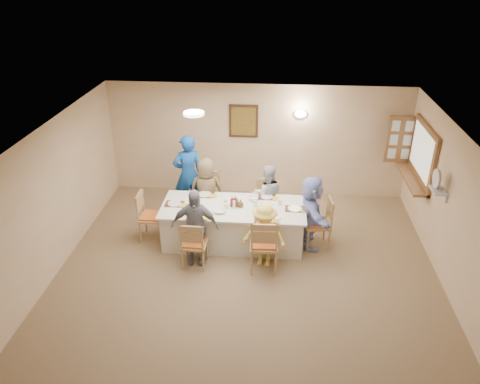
# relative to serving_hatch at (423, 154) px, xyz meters

# --- Properties ---
(ground) EXTENTS (7.00, 7.00, 0.00)m
(ground) POSITION_rel_serving_hatch_xyz_m (-3.21, -2.40, -1.50)
(ground) COLOR brown
(room_walls) EXTENTS (7.00, 7.00, 7.00)m
(room_walls) POSITION_rel_serving_hatch_xyz_m (-3.21, -2.40, 0.01)
(room_walls) COLOR tan
(room_walls) RESTS_ON ground
(wall_picture) EXTENTS (0.62, 0.05, 0.72)m
(wall_picture) POSITION_rel_serving_hatch_xyz_m (-3.51, 1.06, 0.20)
(wall_picture) COLOR #432917
(wall_picture) RESTS_ON room_walls
(wall_sconce) EXTENTS (0.26, 0.09, 0.18)m
(wall_sconce) POSITION_rel_serving_hatch_xyz_m (-2.31, 1.04, 0.40)
(wall_sconce) COLOR white
(wall_sconce) RESTS_ON room_walls
(ceiling_light) EXTENTS (0.36, 0.36, 0.05)m
(ceiling_light) POSITION_rel_serving_hatch_xyz_m (-4.21, -0.90, 0.97)
(ceiling_light) COLOR white
(ceiling_light) RESTS_ON room_walls
(serving_hatch) EXTENTS (0.06, 1.50, 1.15)m
(serving_hatch) POSITION_rel_serving_hatch_xyz_m (0.00, 0.00, 0.00)
(serving_hatch) COLOR brown
(serving_hatch) RESTS_ON room_walls
(hatch_sill) EXTENTS (0.30, 1.50, 0.05)m
(hatch_sill) POSITION_rel_serving_hatch_xyz_m (-0.12, 0.00, -0.53)
(hatch_sill) COLOR brown
(hatch_sill) RESTS_ON room_walls
(shutter_door) EXTENTS (0.55, 0.04, 1.00)m
(shutter_door) POSITION_rel_serving_hatch_xyz_m (-0.26, 0.76, 0.00)
(shutter_door) COLOR brown
(shutter_door) RESTS_ON room_walls
(fan_shelf) EXTENTS (0.22, 0.36, 0.03)m
(fan_shelf) POSITION_rel_serving_hatch_xyz_m (-0.08, -1.35, -0.10)
(fan_shelf) COLOR white
(fan_shelf) RESTS_ON room_walls
(desk_fan) EXTENTS (0.30, 0.30, 0.28)m
(desk_fan) POSITION_rel_serving_hatch_xyz_m (-0.11, -1.35, 0.05)
(desk_fan) COLOR #A5A5A8
(desk_fan) RESTS_ON fan_shelf
(dining_table) EXTENTS (2.65, 1.12, 0.76)m
(dining_table) POSITION_rel_serving_hatch_xyz_m (-3.53, -1.03, -1.12)
(dining_table) COLOR white
(dining_table) RESTS_ON ground
(chair_back_left) EXTENTS (0.56, 0.56, 1.01)m
(chair_back_left) POSITION_rel_serving_hatch_xyz_m (-4.13, -0.23, -0.99)
(chair_back_left) COLOR tan
(chair_back_left) RESTS_ON ground
(chair_back_right) EXTENTS (0.50, 0.50, 0.89)m
(chair_back_right) POSITION_rel_serving_hatch_xyz_m (-2.93, -0.23, -1.05)
(chair_back_right) COLOR tan
(chair_back_right) RESTS_ON ground
(chair_front_left) EXTENTS (0.45, 0.45, 0.92)m
(chair_front_left) POSITION_rel_serving_hatch_xyz_m (-4.13, -1.83, -1.04)
(chair_front_left) COLOR tan
(chair_front_left) RESTS_ON ground
(chair_front_right) EXTENTS (0.51, 0.51, 1.03)m
(chair_front_right) POSITION_rel_serving_hatch_xyz_m (-2.93, -1.83, -0.98)
(chair_front_right) COLOR tan
(chair_front_right) RESTS_ON ground
(chair_left_end) EXTENTS (0.46, 0.46, 0.97)m
(chair_left_end) POSITION_rel_serving_hatch_xyz_m (-5.08, -1.03, -1.02)
(chair_left_end) COLOR tan
(chair_left_end) RESTS_ON ground
(chair_right_end) EXTENTS (0.53, 0.53, 0.98)m
(chair_right_end) POSITION_rel_serving_hatch_xyz_m (-1.98, -1.03, -1.01)
(chair_right_end) COLOR tan
(chair_right_end) RESTS_ON ground
(diner_back_left) EXTENTS (0.78, 0.59, 1.40)m
(diner_back_left) POSITION_rel_serving_hatch_xyz_m (-4.13, -0.35, -0.80)
(diner_back_left) COLOR brown
(diner_back_left) RESTS_ON ground
(diner_back_right) EXTENTS (0.78, 0.68, 1.31)m
(diner_back_right) POSITION_rel_serving_hatch_xyz_m (-2.93, -0.35, -0.85)
(diner_back_right) COLOR #B1B2C0
(diner_back_right) RESTS_ON ground
(diner_front_left) EXTENTS (0.84, 0.37, 1.42)m
(diner_front_left) POSITION_rel_serving_hatch_xyz_m (-4.13, -1.71, -0.79)
(diner_front_left) COLOR gray
(diner_front_left) RESTS_ON ground
(diner_front_right) EXTENTS (0.94, 0.74, 1.19)m
(diner_front_right) POSITION_rel_serving_hatch_xyz_m (-2.93, -1.71, -0.91)
(diner_front_right) COLOR #F7D455
(diner_front_right) RESTS_ON ground
(diner_right_end) EXTENTS (1.45, 0.84, 1.41)m
(diner_right_end) POSITION_rel_serving_hatch_xyz_m (-2.11, -1.03, -0.79)
(diner_right_end) COLOR #9CADF3
(diner_right_end) RESTS_ON ground
(caregiver) EXTENTS (0.92, 0.87, 1.69)m
(caregiver) POSITION_rel_serving_hatch_xyz_m (-4.58, 0.12, -0.66)
(caregiver) COLOR #134DAA
(caregiver) RESTS_ON ground
(placemat_fl) EXTENTS (0.37, 0.28, 0.01)m
(placemat_fl) POSITION_rel_serving_hatch_xyz_m (-4.13, -1.45, -0.74)
(placemat_fl) COLOR #472B19
(placemat_fl) RESTS_ON dining_table
(plate_fl) EXTENTS (0.25, 0.25, 0.02)m
(plate_fl) POSITION_rel_serving_hatch_xyz_m (-4.13, -1.45, -0.73)
(plate_fl) COLOR white
(plate_fl) RESTS_ON dining_table
(napkin_fl) EXTENTS (0.13, 0.13, 0.01)m
(napkin_fl) POSITION_rel_serving_hatch_xyz_m (-3.95, -1.50, -0.73)
(napkin_fl) COLOR gold
(napkin_fl) RESTS_ON dining_table
(placemat_fr) EXTENTS (0.38, 0.28, 0.01)m
(placemat_fr) POSITION_rel_serving_hatch_xyz_m (-2.93, -1.45, -0.74)
(placemat_fr) COLOR #472B19
(placemat_fr) RESTS_ON dining_table
(plate_fr) EXTENTS (0.24, 0.24, 0.02)m
(plate_fr) POSITION_rel_serving_hatch_xyz_m (-2.93, -1.45, -0.73)
(plate_fr) COLOR white
(plate_fr) RESTS_ON dining_table
(napkin_fr) EXTENTS (0.14, 0.14, 0.01)m
(napkin_fr) POSITION_rel_serving_hatch_xyz_m (-2.75, -1.50, -0.73)
(napkin_fr) COLOR gold
(napkin_fr) RESTS_ON dining_table
(placemat_bl) EXTENTS (0.37, 0.28, 0.01)m
(placemat_bl) POSITION_rel_serving_hatch_xyz_m (-4.13, -0.61, -0.74)
(placemat_bl) COLOR #472B19
(placemat_bl) RESTS_ON dining_table
(plate_bl) EXTENTS (0.25, 0.25, 0.02)m
(plate_bl) POSITION_rel_serving_hatch_xyz_m (-4.13, -0.61, -0.73)
(plate_bl) COLOR white
(plate_bl) RESTS_ON dining_table
(napkin_bl) EXTENTS (0.14, 0.14, 0.01)m
(napkin_bl) POSITION_rel_serving_hatch_xyz_m (-3.95, -0.66, -0.73)
(napkin_bl) COLOR gold
(napkin_bl) RESTS_ON dining_table
(placemat_br) EXTENTS (0.33, 0.25, 0.01)m
(placemat_br) POSITION_rel_serving_hatch_xyz_m (-2.93, -0.61, -0.74)
(placemat_br) COLOR #472B19
(placemat_br) RESTS_ON dining_table
(plate_br) EXTENTS (0.22, 0.22, 0.01)m
(plate_br) POSITION_rel_serving_hatch_xyz_m (-2.93, -0.61, -0.73)
(plate_br) COLOR white
(plate_br) RESTS_ON dining_table
(napkin_br) EXTENTS (0.14, 0.14, 0.01)m
(napkin_br) POSITION_rel_serving_hatch_xyz_m (-2.75, -0.66, -0.73)
(napkin_br) COLOR gold
(napkin_br) RESTS_ON dining_table
(placemat_le) EXTENTS (0.34, 0.26, 0.01)m
(placemat_le) POSITION_rel_serving_hatch_xyz_m (-4.63, -1.03, -0.74)
(placemat_le) COLOR #472B19
(placemat_le) RESTS_ON dining_table
(plate_le) EXTENTS (0.24, 0.24, 0.02)m
(plate_le) POSITION_rel_serving_hatch_xyz_m (-4.63, -1.03, -0.73)
(plate_le) COLOR white
(plate_le) RESTS_ON dining_table
(napkin_le) EXTENTS (0.14, 0.14, 0.01)m
(napkin_le) POSITION_rel_serving_hatch_xyz_m (-4.45, -1.08, -0.73)
(napkin_le) COLOR gold
(napkin_le) RESTS_ON dining_table
(placemat_re) EXTENTS (0.35, 0.26, 0.01)m
(placemat_re) POSITION_rel_serving_hatch_xyz_m (-2.41, -1.03, -0.74)
(placemat_re) COLOR #472B19
(placemat_re) RESTS_ON dining_table
(plate_re) EXTENTS (0.25, 0.25, 0.02)m
(plate_re) POSITION_rel_serving_hatch_xyz_m (-2.41, -1.03, -0.73)
(plate_re) COLOR white
(plate_re) RESTS_ON dining_table
(napkin_re) EXTENTS (0.14, 0.14, 0.01)m
(napkin_re) POSITION_rel_serving_hatch_xyz_m (-2.23, -1.08, -0.73)
(napkin_re) COLOR gold
(napkin_re) RESTS_ON dining_table
(teacup_a) EXTENTS (0.11, 0.11, 0.08)m
(teacup_a) POSITION_rel_serving_hatch_xyz_m (-4.31, -1.35, -0.70)
(teacup_a) COLOR white
(teacup_a) RESTS_ON dining_table
(teacup_b) EXTENTS (0.13, 0.13, 0.07)m
(teacup_b) POSITION_rel_serving_hatch_xyz_m (-3.14, -0.48, -0.70)
(teacup_b) COLOR white
(teacup_b) RESTS_ON dining_table
(bowl_a) EXTENTS (0.27, 0.27, 0.05)m
(bowl_a) POSITION_rel_serving_hatch_xyz_m (-3.75, -1.27, -0.71)
(bowl_a) COLOR white
(bowl_a) RESTS_ON dining_table
(bowl_b) EXTENTS (0.27, 0.27, 0.06)m
(bowl_b) POSITION_rel_serving_hatch_xyz_m (-3.18, -0.74, -0.71)
(bowl_b) COLOR white
(bowl_b) RESTS_ON dining_table
(condiment_ketchup) EXTENTS (0.12, 0.12, 0.21)m
(condiment_ketchup) POSITION_rel_serving_hatch_xyz_m (-3.55, -1.03, -0.63)
(condiment_ketchup) COLOR maroon
(condiment_ketchup) RESTS_ON dining_table
(condiment_brown) EXTENTS (0.12, 0.13, 0.21)m
(condiment_brown) POSITION_rel_serving_hatch_xyz_m (-3.50, -1.01, -0.64)
(condiment_brown) COLOR brown
(condiment_brown) RESTS_ON dining_table
(condiment_malt) EXTENTS (0.20, 0.20, 0.15)m
(condiment_malt) POSITION_rel_serving_hatch_xyz_m (-3.40, -1.03, -0.67)
(condiment_malt) COLOR brown
(condiment_malt) RESTS_ON dining_table
(drinking_glass) EXTENTS (0.07, 0.07, 0.11)m
(drinking_glass) POSITION_rel_serving_hatch_xyz_m (-3.68, -0.98, -0.68)
(drinking_glass) COLOR silver
(drinking_glass) RESTS_ON dining_table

